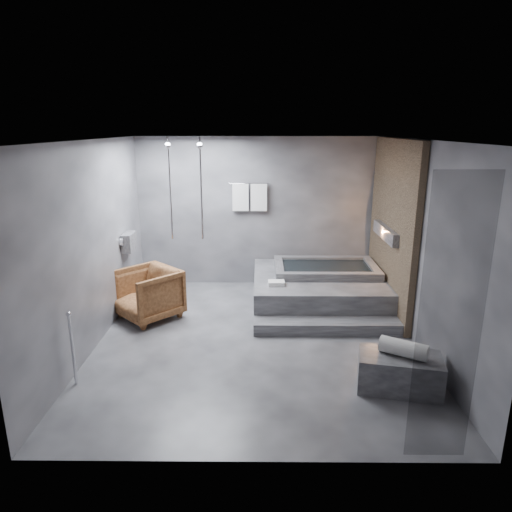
{
  "coord_description": "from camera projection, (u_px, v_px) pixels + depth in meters",
  "views": [
    {
      "loc": [
        0.04,
        -6.01,
        2.97
      ],
      "look_at": [
        -0.01,
        0.3,
        1.17
      ],
      "focal_mm": 32.0,
      "sensor_mm": 36.0,
      "label": 1
    }
  ],
  "objects": [
    {
      "name": "room",
      "position": [
        285.0,
        219.0,
        6.35
      ],
      "size": [
        5.0,
        5.04,
        2.82
      ],
      "color": "#303033",
      "rests_on": "ground"
    },
    {
      "name": "tub_deck",
      "position": [
        318.0,
        289.0,
        7.91
      ],
      "size": [
        2.2,
        2.0,
        0.5
      ],
      "primitive_type": "cube",
      "color": "#353538",
      "rests_on": "ground"
    },
    {
      "name": "tub_step",
      "position": [
        327.0,
        326.0,
        6.82
      ],
      "size": [
        2.2,
        0.36,
        0.18
      ],
      "primitive_type": "cube",
      "color": "#353538",
      "rests_on": "ground"
    },
    {
      "name": "concrete_bench",
      "position": [
        399.0,
        372.0,
        5.3
      ],
      "size": [
        1.02,
        0.7,
        0.42
      ],
      "primitive_type": "cube",
      "rotation": [
        0.0,
        0.0,
        -0.21
      ],
      "color": "#323234",
      "rests_on": "ground"
    },
    {
      "name": "driftwood_chair",
      "position": [
        148.0,
        294.0,
        7.25
      ],
      "size": [
        1.24,
        1.24,
        0.81
      ],
      "primitive_type": "imported",
      "rotation": [
        0.0,
        0.0,
        -0.77
      ],
      "color": "#412210",
      "rests_on": "ground"
    },
    {
      "name": "rolled_towel",
      "position": [
        404.0,
        348.0,
        5.22
      ],
      "size": [
        0.56,
        0.44,
        0.19
      ],
      "primitive_type": "cylinder",
      "rotation": [
        0.0,
        1.57,
        -0.54
      ],
      "color": "silver",
      "rests_on": "concrete_bench"
    },
    {
      "name": "deck_towel",
      "position": [
        276.0,
        283.0,
        7.35
      ],
      "size": [
        0.26,
        0.2,
        0.07
      ],
      "primitive_type": "cube",
      "rotation": [
        0.0,
        0.0,
        0.03
      ],
      "color": "white",
      "rests_on": "tub_deck"
    }
  ]
}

